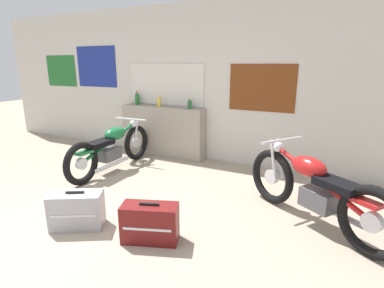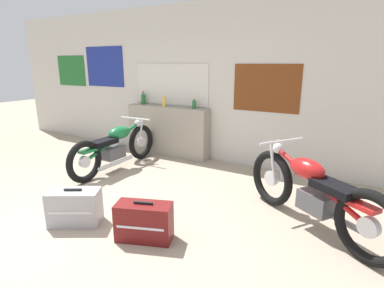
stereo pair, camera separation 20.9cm
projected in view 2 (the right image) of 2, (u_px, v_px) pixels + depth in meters
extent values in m
plane|color=gray|center=(67.00, 228.00, 3.29)|extent=(24.00, 24.00, 0.00)
cube|color=beige|center=(200.00, 84.00, 5.48)|extent=(10.00, 0.06, 2.80)
cube|color=silver|center=(171.00, 84.00, 5.75)|extent=(1.56, 0.01, 0.72)
cube|color=beige|center=(171.00, 84.00, 5.75)|extent=(1.62, 0.01, 0.78)
cube|color=brown|center=(266.00, 88.00, 4.86)|extent=(1.10, 0.01, 0.77)
cube|color=navy|center=(105.00, 67.00, 6.50)|extent=(1.07, 0.01, 0.84)
cube|color=#23662D|center=(71.00, 71.00, 7.05)|extent=(0.90, 0.01, 0.68)
cube|color=gray|center=(168.00, 131.00, 5.86)|extent=(1.73, 0.28, 0.96)
cylinder|color=#23662D|center=(143.00, 99.00, 6.05)|extent=(0.09, 0.09, 0.19)
cone|color=#23662D|center=(143.00, 93.00, 6.02)|extent=(0.08, 0.08, 0.05)
cylinder|color=red|center=(143.00, 91.00, 6.01)|extent=(0.04, 0.04, 0.02)
cylinder|color=gold|center=(164.00, 102.00, 5.69)|extent=(0.06, 0.06, 0.17)
cone|color=gold|center=(164.00, 96.00, 5.67)|extent=(0.06, 0.06, 0.05)
cylinder|color=silver|center=(164.00, 94.00, 5.66)|extent=(0.03, 0.03, 0.02)
cylinder|color=#23662D|center=(194.00, 105.00, 5.45)|extent=(0.07, 0.07, 0.14)
cone|color=#23662D|center=(194.00, 100.00, 5.43)|extent=(0.06, 0.06, 0.04)
cylinder|color=gold|center=(194.00, 98.00, 5.42)|extent=(0.03, 0.03, 0.02)
torus|color=black|center=(141.00, 142.00, 5.64)|extent=(0.11, 0.65, 0.65)
cylinder|color=silver|center=(141.00, 142.00, 5.64)|extent=(0.07, 0.18, 0.18)
torus|color=black|center=(85.00, 162.00, 4.50)|extent=(0.11, 0.65, 0.65)
cylinder|color=silver|center=(85.00, 162.00, 4.50)|extent=(0.07, 0.18, 0.18)
cube|color=#4C4C51|center=(113.00, 153.00, 5.02)|extent=(0.23, 0.38, 0.19)
cylinder|color=#196B38|center=(113.00, 142.00, 4.97)|extent=(0.07, 1.24, 0.40)
ellipsoid|color=#196B38|center=(119.00, 133.00, 5.09)|extent=(0.25, 0.46, 0.22)
cube|color=black|center=(103.00, 142.00, 4.79)|extent=(0.25, 0.46, 0.08)
cube|color=#196B38|center=(88.00, 151.00, 4.53)|extent=(0.14, 0.27, 0.04)
cylinder|color=silver|center=(136.00, 130.00, 5.55)|extent=(0.04, 0.17, 0.46)
cylinder|color=silver|center=(141.00, 131.00, 5.50)|extent=(0.04, 0.17, 0.46)
cylinder|color=silver|center=(135.00, 118.00, 5.41)|extent=(0.64, 0.04, 0.03)
sphere|color=silver|center=(138.00, 123.00, 5.48)|extent=(0.13, 0.13, 0.13)
cylinder|color=silver|center=(116.00, 163.00, 4.91)|extent=(0.07, 0.75, 0.06)
torus|color=black|center=(271.00, 178.00, 3.79)|extent=(0.63, 0.48, 0.70)
cylinder|color=silver|center=(271.00, 178.00, 3.79)|extent=(0.20, 0.17, 0.19)
torus|color=black|center=(369.00, 227.00, 2.65)|extent=(0.63, 0.48, 0.70)
cylinder|color=silver|center=(369.00, 227.00, 2.65)|extent=(0.20, 0.17, 0.19)
cube|color=#4C4C51|center=(316.00, 202.00, 3.17)|extent=(0.43, 0.39, 0.21)
cylinder|color=#B21919|center=(318.00, 184.00, 3.11)|extent=(1.01, 0.72, 0.44)
ellipsoid|color=#B21919|center=(307.00, 169.00, 3.23)|extent=(0.50, 0.45, 0.22)
cube|color=black|center=(335.00, 188.00, 2.94)|extent=(0.50, 0.45, 0.08)
cube|color=#B21919|center=(363.00, 207.00, 2.68)|extent=(0.29, 0.26, 0.04)
cylinder|color=silver|center=(273.00, 161.00, 3.64)|extent=(0.15, 0.12, 0.51)
cylinder|color=silver|center=(280.00, 160.00, 3.69)|extent=(0.15, 0.12, 0.51)
cylinder|color=silver|center=(282.00, 141.00, 3.54)|extent=(0.39, 0.54, 0.03)
sphere|color=silver|center=(278.00, 148.00, 3.62)|extent=(0.13, 0.13, 0.13)
cylinder|color=silver|center=(331.00, 215.00, 3.18)|extent=(0.63, 0.46, 0.06)
cube|color=#9E9EA3|center=(75.00, 207.00, 3.35)|extent=(0.62, 0.51, 0.40)
cube|color=silver|center=(70.00, 213.00, 3.21)|extent=(0.41, 0.25, 0.02)
cube|color=black|center=(73.00, 190.00, 3.29)|extent=(0.18, 0.12, 0.02)
cube|color=maroon|center=(144.00, 222.00, 3.05)|extent=(0.62, 0.43, 0.39)
cube|color=silver|center=(140.00, 228.00, 2.92)|extent=(0.45, 0.18, 0.02)
cube|color=black|center=(143.00, 203.00, 2.99)|extent=(0.19, 0.09, 0.02)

